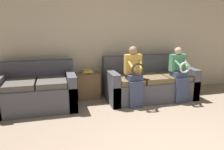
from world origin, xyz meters
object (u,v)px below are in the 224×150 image
Objects in this scene: child_left_seated at (134,74)px; child_right_seated at (179,73)px; couch_side at (37,91)px; side_shelf at (88,85)px; couch_main at (149,83)px; book_stack at (87,72)px.

child_left_seated reaches higher than child_right_seated.
couch_side reaches higher than side_shelf.
child_left_seated is at bearing 179.80° from child_right_seated.
child_right_seated is 2.04× the size of side_shelf.
couch_side is at bearing -179.69° from couch_main.
couch_main is 1.32× the size of couch_side.
child_left_seated is at bearing -41.43° from book_stack.
book_stack is at bearing 17.93° from couch_side.
couch_main is 0.71m from child_left_seated.
child_left_seated is at bearing -41.58° from side_shelf.
couch_side reaches higher than book_stack.
side_shelf is at bearing 17.75° from couch_side.
couch_side is 2.87m from child_right_seated.
couch_side is 1.28× the size of child_right_seated.
couch_main is 1.68× the size of child_right_seated.
book_stack is (-0.01, 0.00, 0.31)m from side_shelf.
child_left_seated is at bearing -11.65° from couch_side.
side_shelf is 0.31m from book_stack.
couch_main is 3.43× the size of side_shelf.
couch_main is at bearing 38.34° from child_left_seated.
couch_side is 1.90m from child_left_seated.
child_left_seated reaches higher than book_stack.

